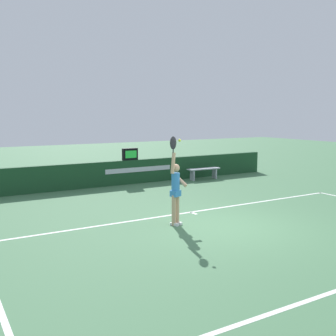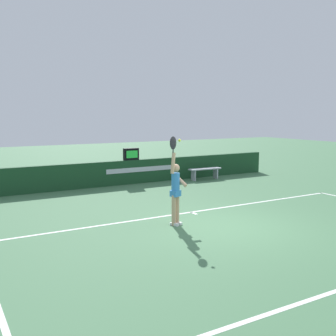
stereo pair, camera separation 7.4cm
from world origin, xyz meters
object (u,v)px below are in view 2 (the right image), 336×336
at_px(tennis_player, 176,189).
at_px(courtside_bench_near, 205,171).
at_px(speed_display, 131,154).
at_px(tennis_ball, 180,140).

bearing_deg(tennis_player, courtside_bench_near, 48.72).
xyz_separation_m(speed_display, tennis_player, (-1.69, -6.39, -0.28)).
relative_size(speed_display, courtside_bench_near, 0.42).
xyz_separation_m(tennis_player, courtside_bench_near, (4.99, 5.69, -0.59)).
xyz_separation_m(tennis_ball, courtside_bench_near, (5.02, 5.93, -1.88)).
relative_size(tennis_ball, courtside_bench_near, 0.05).
bearing_deg(speed_display, courtside_bench_near, -11.91).
distance_m(tennis_player, courtside_bench_near, 7.59).
height_order(speed_display, tennis_ball, tennis_ball).
bearing_deg(speed_display, tennis_player, -104.82).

